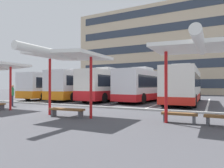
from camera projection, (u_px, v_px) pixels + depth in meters
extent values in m
plane|color=#47474C|center=(56.00, 108.00, 14.66)|extent=(160.00, 160.00, 0.00)
cube|color=#C6B293|center=(162.00, 52.00, 45.31)|extent=(37.43, 10.82, 18.66)
cube|color=#2D3847|center=(156.00, 84.00, 40.39)|extent=(34.44, 0.08, 1.64)
cube|color=#2D3847|center=(156.00, 65.00, 40.42)|extent=(34.44, 0.08, 1.64)
cube|color=#2D3847|center=(156.00, 47.00, 40.46)|extent=(34.44, 0.08, 1.64)
cube|color=#2D3847|center=(156.00, 29.00, 40.50)|extent=(34.44, 0.08, 1.64)
cube|color=#2D3847|center=(156.00, 11.00, 40.54)|extent=(34.44, 0.08, 1.64)
cube|color=silver|center=(62.00, 85.00, 26.66)|extent=(2.78, 12.19, 2.83)
cube|color=orange|center=(62.00, 93.00, 26.65)|extent=(2.83, 12.23, 0.80)
cube|color=black|center=(62.00, 83.00, 26.66)|extent=(2.80, 11.22, 1.14)
cube|color=black|center=(87.00, 83.00, 32.10)|extent=(2.28, 0.12, 1.70)
cube|color=silver|center=(54.00, 73.00, 25.31)|extent=(1.59, 2.22, 0.36)
cylinder|color=black|center=(75.00, 93.00, 31.20)|extent=(0.32, 1.00, 1.00)
cylinder|color=black|center=(88.00, 93.00, 30.15)|extent=(0.32, 1.00, 1.00)
cylinder|color=black|center=(28.00, 96.00, 23.15)|extent=(0.32, 1.00, 1.00)
cylinder|color=black|center=(43.00, 96.00, 22.10)|extent=(0.32, 1.00, 1.00)
cube|color=silver|center=(85.00, 85.00, 24.74)|extent=(3.40, 12.39, 2.94)
cube|color=orange|center=(85.00, 93.00, 24.73)|extent=(3.44, 12.44, 0.83)
cube|color=black|center=(85.00, 82.00, 24.75)|extent=(3.36, 11.42, 0.98)
cube|color=black|center=(105.00, 83.00, 30.37)|extent=(2.19, 0.24, 1.76)
cube|color=silver|center=(78.00, 71.00, 23.35)|extent=(1.66, 2.31, 0.36)
cylinder|color=black|center=(94.00, 94.00, 29.34)|extent=(0.37, 1.02, 1.00)
cylinder|color=black|center=(108.00, 94.00, 28.46)|extent=(0.37, 1.02, 1.00)
cylinder|color=black|center=(54.00, 97.00, 21.00)|extent=(0.37, 1.02, 1.00)
cylinder|color=black|center=(72.00, 97.00, 20.12)|extent=(0.37, 1.02, 1.00)
cube|color=silver|center=(113.00, 85.00, 22.65)|extent=(2.78, 11.04, 2.94)
cube|color=red|center=(113.00, 94.00, 22.64)|extent=(2.82, 11.08, 0.89)
cube|color=black|center=(113.00, 82.00, 22.65)|extent=(2.78, 10.16, 1.09)
cube|color=black|center=(132.00, 83.00, 27.43)|extent=(2.13, 0.15, 1.76)
cube|color=silver|center=(107.00, 70.00, 21.47)|extent=(1.52, 2.25, 0.36)
cylinder|color=black|center=(120.00, 94.00, 26.57)|extent=(0.33, 1.01, 1.00)
cylinder|color=black|center=(135.00, 95.00, 25.50)|extent=(0.33, 1.01, 1.00)
cylinder|color=black|center=(85.00, 97.00, 19.77)|extent=(0.33, 1.01, 1.00)
cylinder|color=black|center=(104.00, 98.00, 18.70)|extent=(0.33, 1.01, 1.00)
cube|color=silver|center=(148.00, 85.00, 21.75)|extent=(3.42, 11.65, 2.88)
cube|color=red|center=(148.00, 95.00, 21.74)|extent=(3.46, 11.69, 0.63)
cube|color=black|center=(148.00, 82.00, 21.75)|extent=(3.37, 10.74, 1.13)
cube|color=black|center=(164.00, 83.00, 26.61)|extent=(2.16, 0.26, 1.73)
cube|color=silver|center=(143.00, 69.00, 20.55)|extent=(1.66, 2.32, 0.36)
cylinder|color=black|center=(152.00, 95.00, 25.85)|extent=(0.38, 1.02, 1.00)
cylinder|color=black|center=(169.00, 95.00, 24.66)|extent=(0.38, 1.02, 1.00)
cylinder|color=black|center=(120.00, 98.00, 18.81)|extent=(0.38, 1.02, 1.00)
cylinder|color=black|center=(143.00, 99.00, 17.62)|extent=(0.38, 1.02, 1.00)
cube|color=silver|center=(184.00, 85.00, 18.86)|extent=(2.72, 11.11, 2.87)
cube|color=red|center=(184.00, 97.00, 18.85)|extent=(2.76, 11.15, 0.57)
cube|color=black|center=(184.00, 81.00, 18.87)|extent=(2.73, 10.22, 1.04)
cube|color=black|center=(189.00, 82.00, 23.82)|extent=(2.20, 0.12, 1.72)
cube|color=silver|center=(182.00, 67.00, 17.64)|extent=(1.54, 2.23, 0.36)
cylinder|color=black|center=(177.00, 96.00, 22.89)|extent=(0.32, 1.01, 1.00)
cylinder|color=black|center=(199.00, 96.00, 21.89)|extent=(0.32, 1.01, 1.00)
cylinder|color=black|center=(163.00, 100.00, 15.82)|extent=(0.32, 1.01, 1.00)
cylinder|color=black|center=(194.00, 101.00, 14.81)|extent=(0.32, 1.01, 1.00)
cube|color=white|center=(51.00, 98.00, 27.80)|extent=(0.16, 14.00, 0.01)
cube|color=white|center=(74.00, 98.00, 26.01)|extent=(0.16, 14.00, 0.01)
cube|color=white|center=(100.00, 99.00, 24.22)|extent=(0.16, 14.00, 0.01)
cube|color=white|center=(130.00, 100.00, 22.42)|extent=(0.16, 14.00, 0.01)
cube|color=white|center=(166.00, 102.00, 20.63)|extent=(0.16, 14.00, 0.01)
cube|color=white|center=(208.00, 103.00, 18.84)|extent=(0.16, 14.00, 0.01)
cylinder|color=red|center=(10.00, 88.00, 13.34)|extent=(0.14, 0.14, 2.91)
cube|color=#4C4C51|center=(2.00, 107.00, 13.47)|extent=(0.13, 0.34, 0.35)
cylinder|color=red|center=(50.00, 87.00, 11.21)|extent=(0.14, 0.14, 3.16)
cylinder|color=red|center=(91.00, 87.00, 9.97)|extent=(0.14, 0.14, 3.16)
cube|color=white|center=(69.00, 56.00, 10.60)|extent=(3.75, 3.14, 0.37)
cylinder|color=white|center=(50.00, 52.00, 9.34)|extent=(0.36, 3.75, 0.36)
cube|color=brown|center=(67.00, 109.00, 10.41)|extent=(1.99, 0.60, 0.10)
cube|color=#4C4C51|center=(54.00, 113.00, 10.71)|extent=(0.15, 0.35, 0.35)
cube|color=#4C4C51|center=(81.00, 114.00, 10.10)|extent=(0.15, 0.35, 0.35)
cylinder|color=red|center=(166.00, 87.00, 8.80)|extent=(0.14, 0.14, 3.14)
cube|color=white|center=(201.00, 47.00, 8.17)|extent=(3.86, 2.55, 0.25)
cylinder|color=white|center=(199.00, 42.00, 7.17)|extent=(0.36, 3.85, 0.36)
cube|color=brown|center=(179.00, 114.00, 8.73)|extent=(1.52, 0.47, 0.10)
cube|color=#4C4C51|center=(165.00, 118.00, 8.98)|extent=(0.13, 0.34, 0.35)
cube|color=#4C4C51|center=(194.00, 120.00, 8.47)|extent=(0.13, 0.34, 0.35)
cube|color=#4C4C51|center=(208.00, 121.00, 8.18)|extent=(0.14, 0.34, 0.35)
cube|color=#ADADA8|center=(70.00, 105.00, 16.08)|extent=(44.00, 0.24, 0.12)
cylinder|color=#33384C|center=(12.00, 101.00, 15.95)|extent=(0.14, 0.14, 0.85)
cylinder|color=#33384C|center=(12.00, 101.00, 16.10)|extent=(0.14, 0.14, 0.85)
cube|color=#338C4C|center=(12.00, 92.00, 16.03)|extent=(0.53, 0.46, 0.64)
sphere|color=tan|center=(12.00, 86.00, 16.03)|extent=(0.23, 0.23, 0.23)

